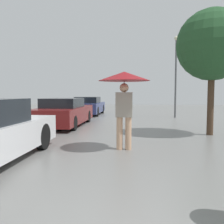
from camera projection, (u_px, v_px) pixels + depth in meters
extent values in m
cylinder|color=tan|center=(120.00, 133.00, 6.21)|extent=(0.15, 0.15, 0.82)
cylinder|color=tan|center=(128.00, 133.00, 6.19)|extent=(0.15, 0.15, 0.82)
cube|color=gray|center=(124.00, 105.00, 6.15)|extent=(0.41, 0.24, 0.61)
sphere|color=tan|center=(124.00, 88.00, 6.12)|extent=(0.22, 0.22, 0.22)
cylinder|color=#515456|center=(124.00, 94.00, 6.13)|extent=(0.02, 0.02, 0.65)
cone|color=maroon|center=(124.00, 76.00, 6.09)|extent=(1.28, 1.28, 0.22)
cylinder|color=black|center=(43.00, 136.00, 6.23)|extent=(0.18, 0.65, 0.65)
cube|color=maroon|center=(65.00, 115.00, 10.84)|extent=(1.66, 4.48, 0.65)
cube|color=black|center=(63.00, 103.00, 10.58)|extent=(1.41, 2.02, 0.39)
cylinder|color=black|center=(58.00, 116.00, 12.31)|extent=(0.18, 0.56, 0.56)
cylinder|color=black|center=(88.00, 116.00, 12.16)|extent=(0.18, 0.56, 0.56)
cylinder|color=black|center=(35.00, 123.00, 9.55)|extent=(0.18, 0.56, 0.56)
cylinder|color=black|center=(73.00, 123.00, 9.41)|extent=(0.18, 0.56, 0.56)
cube|color=navy|center=(88.00, 107.00, 16.49)|extent=(1.68, 3.95, 0.62)
cube|color=black|center=(88.00, 100.00, 16.26)|extent=(1.43, 1.78, 0.39)
cylinder|color=black|center=(81.00, 109.00, 17.79)|extent=(0.18, 0.60, 0.60)
cylinder|color=black|center=(102.00, 109.00, 17.65)|extent=(0.18, 0.60, 0.60)
cylinder|color=black|center=(73.00, 111.00, 15.36)|extent=(0.18, 0.60, 0.60)
cylinder|color=black|center=(97.00, 112.00, 15.22)|extent=(0.18, 0.60, 0.60)
cylinder|color=#473323|center=(211.00, 100.00, 8.34)|extent=(0.21, 0.21, 2.35)
sphere|color=#234C28|center=(212.00, 45.00, 8.21)|extent=(2.35, 2.35, 2.35)
cylinder|color=#515456|center=(176.00, 79.00, 14.34)|extent=(0.10, 0.10, 4.46)
sphere|color=beige|center=(176.00, 38.00, 14.17)|extent=(0.25, 0.25, 0.25)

